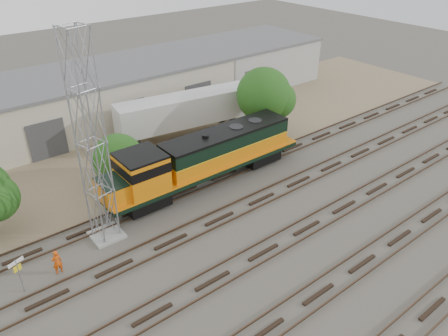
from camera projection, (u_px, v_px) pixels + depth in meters
ground at (233, 230)px, 29.47m from camera, size 140.00×140.00×0.00m
dirt_strip at (128, 150)px, 39.68m from camera, size 80.00×16.00×0.02m
tracks at (263, 252)px, 27.39m from camera, size 80.00×20.40×0.28m
warehouse at (89, 98)px, 43.82m from camera, size 58.40×10.40×5.30m
locomotive at (203, 158)px, 33.40m from camera, size 17.13×3.01×4.12m
signal_tower at (92, 147)px, 25.64m from camera, size 2.01×2.01×13.58m
sign_post at (18, 270)px, 23.84m from camera, size 0.90×0.36×2.30m
worker at (57, 262)px, 25.54m from camera, size 0.62×0.43×1.63m
semi_trailer at (188, 110)px, 41.25m from camera, size 13.48×4.63×4.07m
dumpster_blue at (234, 101)px, 48.33m from camera, size 1.73×1.64×1.50m
dumpster_red at (263, 93)px, 50.54m from camera, size 1.93×1.88×1.40m
tree_mid at (122, 161)px, 34.38m from camera, size 4.34×4.13×4.13m
tree_east at (267, 96)px, 40.09m from camera, size 5.28×5.03×6.79m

